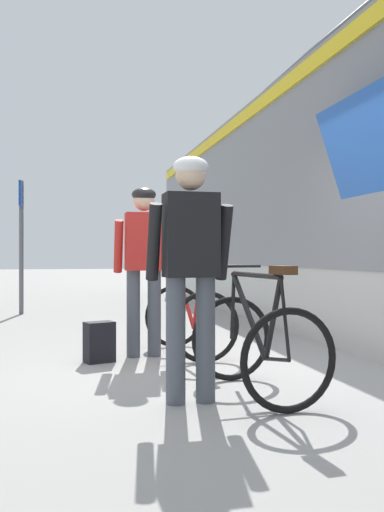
% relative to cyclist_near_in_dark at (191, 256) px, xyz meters
% --- Properties ---
extents(ground_plane, '(80.00, 80.00, 0.00)m').
position_rel_cyclist_near_in_dark_xyz_m(ground_plane, '(0.52, 0.69, -1.05)').
color(ground_plane, '#A09E99').
extents(cyclist_near_in_dark, '(0.61, 0.31, 1.76)m').
position_rel_cyclist_near_in_dark_xyz_m(cyclist_near_in_dark, '(0.00, 0.00, 0.00)').
color(cyclist_near_in_dark, '#4C515B').
rests_on(cyclist_near_in_dark, ground).
extents(cyclist_far_in_red, '(0.61, 0.31, 1.76)m').
position_rel_cyclist_near_in_dark_xyz_m(cyclist_far_in_red, '(-0.07, 1.89, 0.00)').
color(cyclist_far_in_red, '#4C515B').
rests_on(cyclist_far_in_red, ground).
extents(bicycle_near_black, '(0.80, 1.13, 0.99)m').
position_rel_cyclist_near_in_dark_xyz_m(bicycle_near_black, '(0.54, 0.09, -0.65)').
color(bicycle_near_black, black).
rests_on(bicycle_near_black, ground).
extents(bicycle_far_red, '(0.82, 1.14, 0.99)m').
position_rel_cyclist_near_in_dark_xyz_m(bicycle_far_red, '(0.42, 1.89, -0.65)').
color(bicycle_far_red, black).
rests_on(bicycle_far_red, ground).
extents(backpack_on_platform, '(0.32, 0.26, 0.40)m').
position_rel_cyclist_near_in_dark_xyz_m(backpack_on_platform, '(-0.54, 1.67, -0.85)').
color(backpack_on_platform, black).
rests_on(backpack_on_platform, ground).
extents(platform_sign_post, '(0.08, 0.70, 2.40)m').
position_rel_cyclist_near_in_dark_xyz_m(platform_sign_post, '(-1.64, 6.54, 0.57)').
color(platform_sign_post, '#595B60').
rests_on(platform_sign_post, ground).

